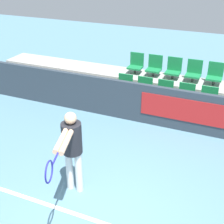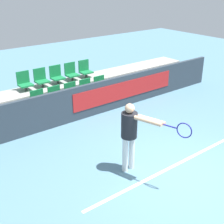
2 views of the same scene
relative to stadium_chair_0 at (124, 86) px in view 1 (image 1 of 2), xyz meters
The scene contains 15 objects.
court_baseline 4.46m from the stadium_chair_0, 74.80° to the right, with size 4.74×0.08×0.01m.
barrier_wall 1.38m from the stadium_chair_0, 29.36° to the right, with size 11.70×0.14×1.07m.
bleacher_tier_front 1.25m from the stadium_chair_0, ahead, with size 11.30×0.95×0.36m.
bleacher_tier_middle 1.45m from the stadium_chair_0, 35.59° to the left, with size 11.30×0.95×0.73m.
stadium_chair_0 is the anchor object (origin of this frame).
stadium_chair_1 0.58m from the stadium_chair_0, ahead, with size 0.42×0.37×0.61m.
stadium_chair_2 1.16m from the stadium_chair_0, ahead, with size 0.42×0.37×0.61m.
stadium_chair_3 1.74m from the stadium_chair_0, ahead, with size 0.42×0.37×0.61m.
stadium_chair_4 2.32m from the stadium_chair_0, ahead, with size 0.42×0.37×0.61m.
stadium_chair_5 1.02m from the stadium_chair_0, 90.00° to the left, with size 0.42×0.37×0.61m.
stadium_chair_6 1.17m from the stadium_chair_0, 58.59° to the left, with size 0.42×0.37×0.61m.
stadium_chair_7 1.54m from the stadium_chair_0, 39.31° to the left, with size 0.42×0.37×0.61m.
stadium_chair_8 2.01m from the stadium_chair_0, 28.63° to the left, with size 0.42×0.37×0.61m.
stadium_chair_9 2.53m from the stadium_chair_0, 22.26° to the left, with size 0.42×0.37×0.61m.
tennis_player 3.80m from the stadium_chair_0, 83.26° to the right, with size 0.59×1.55×1.64m.
Camera 1 is at (1.73, -3.10, 4.05)m, focal length 50.00 mm.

